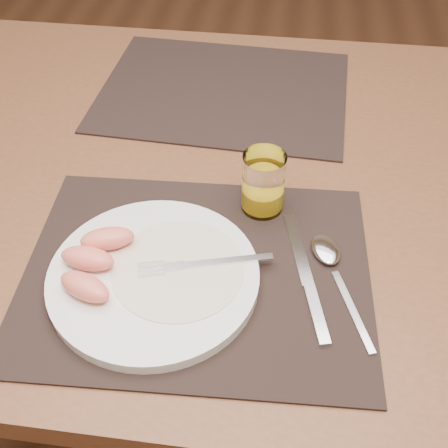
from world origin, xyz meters
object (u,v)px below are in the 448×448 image
plate (154,277)px  fork (194,265)px  placemat_far (224,91)px  table (224,206)px  spoon (329,258)px  placemat_near (197,272)px  juice_glass (263,185)px  knife (308,285)px

plate → fork: (0.05, 0.02, 0.01)m
placemat_far → fork: fork is taller
table → placemat_far: 0.24m
plate → placemat_far: bearing=86.5°
table → spoon: size_ratio=7.48×
placemat_near → spoon: size_ratio=2.40×
juice_glass → plate: bearing=-128.7°
table → knife: 0.28m
plate → spoon: bearing=15.9°
fork → juice_glass: size_ratio=1.88×
placemat_far → knife: 0.48m
fork → knife: fork is taller
fork → spoon: fork is taller
placemat_far → plate: plate is taller
fork → knife: 0.15m
table → placemat_far: bearing=97.6°
spoon → juice_glass: bearing=136.3°
placemat_near → spoon: spoon is taller
knife → juice_glass: bearing=117.0°
table → fork: (-0.01, -0.23, 0.11)m
table → plate: (-0.06, -0.24, 0.10)m
placemat_far → juice_glass: juice_glass is taller
placemat_far → knife: (0.17, -0.45, 0.00)m
table → fork: fork is taller
plate → table: bearing=76.5°
fork → table: bearing=87.6°
fork → juice_glass: juice_glass is taller
knife → spoon: bearing=61.1°
table → placemat_near: size_ratio=3.11×
spoon → knife: bearing=-118.9°
table → juice_glass: (0.07, -0.09, 0.13)m
placemat_near → table: bearing=88.3°
fork → plate: bearing=-159.9°
placemat_near → placemat_far: bearing=93.0°
table → fork: bearing=-92.4°
table → placemat_far: (-0.03, 0.22, 0.09)m
placemat_far → spoon: 0.44m
fork → knife: bearing=-0.5°
placemat_far → fork: 0.45m
placemat_far → fork: (0.02, -0.45, 0.02)m
juice_glass → fork: bearing=-118.9°
table → placemat_near: (-0.01, -0.22, 0.09)m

